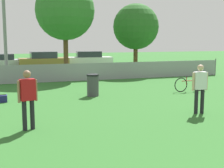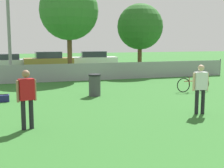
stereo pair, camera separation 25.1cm
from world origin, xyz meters
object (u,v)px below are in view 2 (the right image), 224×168
(bicycle_sideline, at_px, (193,84))
(gear_bag_sideline, at_px, (1,98))
(player_receiver_white, at_px, (200,86))
(parked_car_white, at_px, (94,59))
(tree_near_pole, at_px, (69,11))
(parked_car_tan, at_px, (48,60))
(parked_car_silver, at_px, (6,62))
(trash_bin, at_px, (95,85))
(player_thrower_red, at_px, (27,95))
(tree_far_right, at_px, (140,27))

(bicycle_sideline, relative_size, gear_bag_sideline, 2.84)
(player_receiver_white, bearing_deg, parked_car_white, 93.35)
(tree_near_pole, bearing_deg, parked_car_tan, 94.80)
(tree_near_pole, relative_size, parked_car_silver, 1.56)
(trash_bin, bearing_deg, bicycle_sideline, -4.65)
(gear_bag_sideline, bearing_deg, parked_car_tan, 76.12)
(tree_near_pole, bearing_deg, parked_car_white, 65.44)
(parked_car_silver, bearing_deg, bicycle_sideline, -64.19)
(player_thrower_red, bearing_deg, bicycle_sideline, 11.63)
(bicycle_sideline, height_order, parked_car_tan, parked_car_tan)
(bicycle_sideline, bearing_deg, player_receiver_white, -119.31)
(trash_bin, bearing_deg, parked_car_white, 75.57)
(player_thrower_red, distance_m, parked_car_silver, 19.98)
(gear_bag_sideline, distance_m, parked_car_tan, 15.23)
(tree_near_pole, bearing_deg, player_receiver_white, -78.75)
(trash_bin, xyz_separation_m, gear_bag_sideline, (-4.06, -0.14, -0.36))
(tree_near_pole, height_order, parked_car_silver, tree_near_pole)
(gear_bag_sideline, xyz_separation_m, parked_car_white, (8.13, 15.94, 0.56))
(trash_bin, xyz_separation_m, parked_car_silver, (-4.01, 15.30, 0.15))
(parked_car_tan, xyz_separation_m, parked_car_white, (4.48, 1.17, -0.04))
(player_receiver_white, distance_m, bicycle_sideline, 4.83)
(player_receiver_white, xyz_separation_m, trash_bin, (-2.56, 4.56, -0.49))
(bicycle_sideline, xyz_separation_m, parked_car_white, (-0.88, 16.21, 0.33))
(gear_bag_sideline, bearing_deg, trash_bin, 1.90)
(trash_bin, bearing_deg, player_receiver_white, -60.65)
(tree_far_right, xyz_separation_m, trash_bin, (-5.71, -8.21, -3.03))
(tree_far_right, height_order, bicycle_sideline, tree_far_right)
(gear_bag_sideline, xyz_separation_m, parked_car_silver, (0.06, 15.43, 0.51))
(tree_near_pole, distance_m, player_receiver_white, 12.61)
(parked_car_silver, relative_size, parked_car_white, 0.88)
(tree_far_right, relative_size, gear_bag_sideline, 8.24)
(player_receiver_white, height_order, gear_bag_sideline, player_receiver_white)
(gear_bag_sideline, bearing_deg, tree_far_right, 40.50)
(tree_far_right, height_order, player_thrower_red, tree_far_right)
(tree_far_right, relative_size, parked_car_white, 1.12)
(bicycle_sideline, bearing_deg, tree_near_pole, 122.14)
(player_receiver_white, height_order, parked_car_white, player_receiver_white)
(parked_car_tan, bearing_deg, tree_near_pole, -86.27)
(tree_near_pole, bearing_deg, parked_car_silver, 117.83)
(gear_bag_sideline, xyz_separation_m, parked_car_tan, (3.65, 14.77, 0.59))
(player_receiver_white, relative_size, parked_car_white, 0.37)
(tree_near_pole, distance_m, trash_bin, 8.34)
(tree_far_right, height_order, parked_car_white, tree_far_right)
(player_thrower_red, height_order, gear_bag_sideline, player_thrower_red)
(bicycle_sideline, bearing_deg, tree_far_right, 85.54)
(tree_near_pole, height_order, player_receiver_white, tree_near_pole)
(tree_near_pole, relative_size, bicycle_sideline, 3.57)
(gear_bag_sideline, bearing_deg, bicycle_sideline, -1.70)
(player_receiver_white, relative_size, parked_car_tan, 0.40)
(trash_bin, height_order, parked_car_silver, parked_car_silver)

